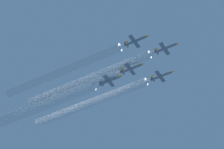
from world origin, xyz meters
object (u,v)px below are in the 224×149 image
Objects in this scene: jet_lead at (166,48)px; jet_slot at (132,68)px; jet_left_wingman at (162,76)px; jet_right_wingman at (136,41)px; jet_high_trail at (111,80)px.

jet_lead is 18.07m from jet_slot.
jet_lead is 1.00× the size of jet_slot.
jet_lead reaches higher than jet_slot.
jet_left_wingman is 15.89m from jet_slot.
jet_lead is 14.95m from jet_right_wingman.
jet_slot is 1.00× the size of jet_high_trail.
jet_right_wingman is at bearing 58.96° from jet_high_trail.
jet_left_wingman is 25.43m from jet_right_wingman.
jet_slot is at bearing -33.96° from jet_left_wingman.
jet_lead is 1.00× the size of jet_left_wingman.
jet_left_wingman is 1.00× the size of jet_slot.
jet_left_wingman is at bearing 124.63° from jet_high_trail.
jet_right_wingman reaches higher than jet_slot.
jet_high_trail is at bearing -121.04° from jet_right_wingman.
jet_slot is (-0.35, -17.66, -3.78)m from jet_lead.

